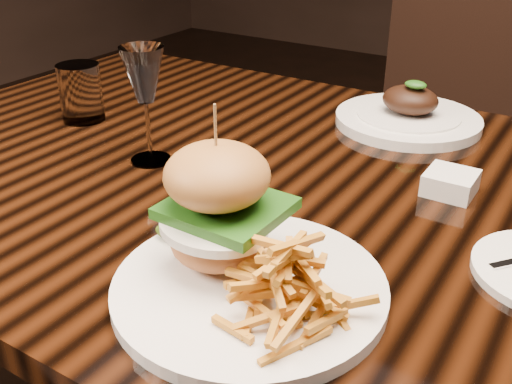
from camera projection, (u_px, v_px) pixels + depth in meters
The scene contains 7 objects.
dining_table at pixel (333, 238), 0.88m from camera, with size 1.60×0.90×0.75m.
burger_plate at pixel (247, 250), 0.61m from camera, with size 0.29×0.29×0.20m.
ramekin at pixel (450, 183), 0.83m from camera, with size 0.07×0.07×0.03m, color white.
wine_glass at pixel (144, 79), 0.88m from camera, with size 0.07×0.07×0.18m.
water_tumbler at pixel (81, 93), 1.07m from camera, with size 0.08×0.08×0.10m, color white.
far_dish at pixel (408, 116), 1.07m from camera, with size 0.26×0.26×0.09m.
chair_far at pixel (450, 127), 1.64m from camera, with size 0.47×0.47×0.95m.
Camera 1 is at (0.30, -0.69, 1.14)m, focal length 42.00 mm.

